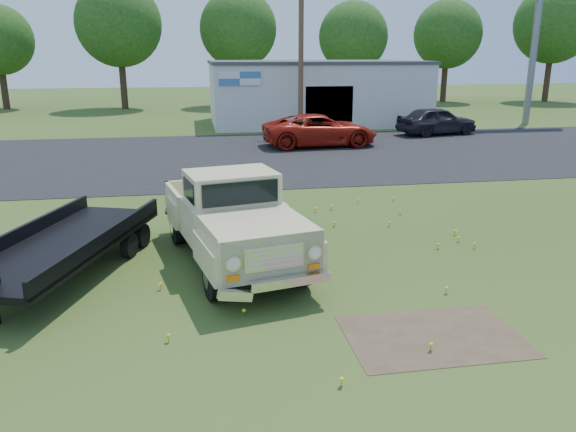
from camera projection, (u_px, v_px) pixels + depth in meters
The scene contains 15 objects.
ground at pixel (312, 276), 12.28m from camera, with size 140.00×140.00×0.00m, color #2D4917.
asphalt_lot at pixel (245, 156), 26.47m from camera, with size 90.00×14.00×0.02m, color black.
dirt_patch_a at pixel (433, 336), 9.69m from camera, with size 3.00×2.00×0.01m, color #4B3B28.
dirt_patch_b at pixel (213, 232), 15.27m from camera, with size 2.20×1.60×0.01m, color #4B3B28.
commercial_building at pixel (315, 92), 38.19m from camera, with size 14.20×8.20×4.15m.
utility_pole_mid at pixel (301, 54), 32.44m from camera, with size 1.60×0.30×9.00m.
treeline_c at pixel (119, 24), 46.39m from camera, with size 7.04×7.04×10.47m.
treeline_d at pixel (238, 29), 49.04m from camera, with size 6.72×6.72×10.00m.
treeline_e at pixel (353, 37), 49.43m from camera, with size 6.08×6.08×9.04m.
treeline_f at pixel (448, 34), 53.32m from camera, with size 6.40×6.40×9.52m.
treeline_g at pixel (554, 24), 53.26m from camera, with size 7.36×7.36×10.95m.
vintage_pickup_truck at pixel (232, 218), 12.81m from camera, with size 2.32×5.97×2.17m, color #CDC28A, non-canonical shape.
flatbed_trailer at pixel (63, 239), 12.10m from camera, with size 2.04×6.13×1.67m, color black, non-canonical shape.
red_pickup at pixel (320, 130), 28.98m from camera, with size 2.71×5.87×1.63m, color #9C190E.
dark_sedan at pixel (437, 121), 32.98m from camera, with size 1.91×4.76×1.62m, color black.
Camera 1 is at (-2.45, -11.16, 4.73)m, focal length 35.00 mm.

